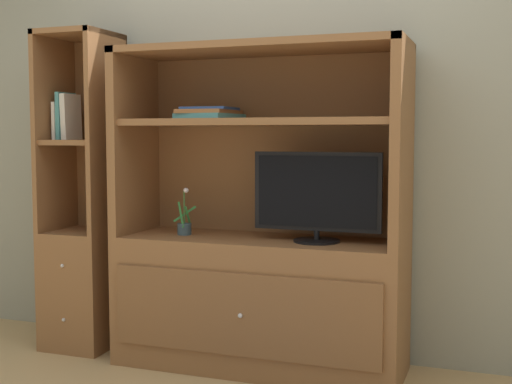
% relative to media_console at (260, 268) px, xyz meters
% --- Properties ---
extents(painted_rear_wall, '(6.00, 0.10, 2.80)m').
position_rel_media_console_xyz_m(painted_rear_wall, '(0.00, 0.34, 0.86)').
color(painted_rear_wall, gray).
rests_on(painted_rear_wall, ground_plane).
extents(media_console, '(1.54, 0.55, 1.71)m').
position_rel_media_console_xyz_m(media_console, '(0.00, 0.00, 0.00)').
color(media_console, brown).
rests_on(media_console, ground_plane).
extents(tv_monitor, '(0.67, 0.24, 0.46)m').
position_rel_media_console_xyz_m(tv_monitor, '(0.32, -0.03, 0.40)').
color(tv_monitor, black).
rests_on(tv_monitor, media_console).
extents(potted_plant, '(0.12, 0.08, 0.26)m').
position_rel_media_console_xyz_m(potted_plant, '(-0.43, -0.03, 0.21)').
color(potted_plant, '#384C56').
rests_on(potted_plant, media_console).
extents(magazine_stack, '(0.30, 0.35, 0.06)m').
position_rel_media_console_xyz_m(magazine_stack, '(-0.29, -0.00, 0.82)').
color(magazine_stack, teal).
rests_on(magazine_stack, media_console).
extents(bookshelf_tall, '(0.39, 0.42, 1.83)m').
position_rel_media_console_xyz_m(bookshelf_tall, '(-1.10, 0.00, 0.08)').
color(bookshelf_tall, brown).
rests_on(bookshelf_tall, ground_plane).
extents(upright_book_row, '(0.09, 0.18, 0.27)m').
position_rel_media_console_xyz_m(upright_book_row, '(-1.19, -0.01, 0.81)').
color(upright_book_row, silver).
rests_on(upright_book_row, bookshelf_tall).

